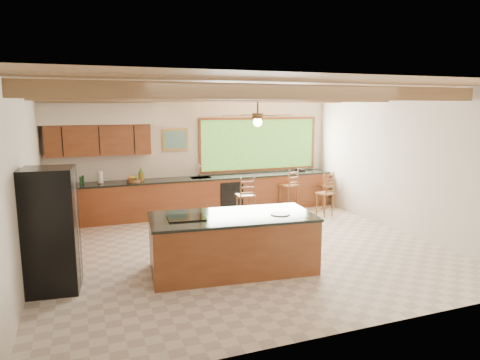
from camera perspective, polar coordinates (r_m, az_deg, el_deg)
name	(u,v)px	position (r m, az deg, el deg)	size (l,w,h in m)	color
ground	(243,249)	(8.17, 0.36, -9.20)	(7.20, 7.20, 0.00)	beige
room_shell	(223,130)	(8.30, -2.34, 6.70)	(7.27, 6.54, 3.02)	beige
counter_run	(172,201)	(10.17, -9.07, -2.81)	(7.12, 3.10, 1.24)	brown
island	(232,243)	(7.05, -1.04, -8.35)	(2.75, 1.50, 0.94)	brown
refrigerator	(51,230)	(6.75, -23.84, -6.13)	(0.77, 0.75, 1.81)	black
bar_stool_a	(246,196)	(9.66, 0.85, -2.21)	(0.43, 0.43, 1.10)	brown
bar_stool_b	(290,186)	(11.00, 6.62, -0.79)	(0.50, 0.50, 1.11)	brown
bar_stool_c	(326,194)	(10.57, 11.40, -1.87)	(0.42, 0.42, 0.95)	brown
bar_stool_d	(327,186)	(11.56, 11.47, -0.81)	(0.37, 0.37, 0.97)	brown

